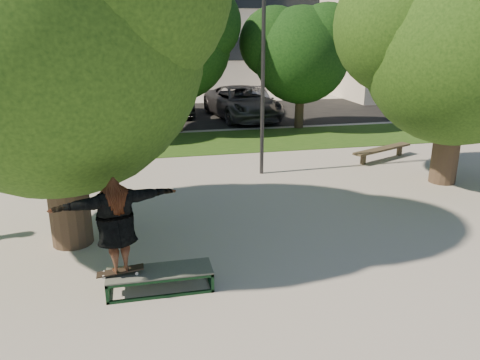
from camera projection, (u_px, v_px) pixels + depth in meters
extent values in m
plane|color=#9F9A93|center=(277.00, 244.00, 9.86)|extent=(120.00, 120.00, 0.00)
cube|color=#1C4513|center=(233.00, 141.00, 18.89)|extent=(30.00, 4.00, 0.02)
cube|color=black|center=(190.00, 115.00, 24.73)|extent=(40.00, 8.00, 0.01)
cylinder|color=#38281E|center=(65.00, 171.00, 9.44)|extent=(0.84, 0.84, 3.20)
sphere|color=#1B3C10|center=(50.00, 43.00, 8.68)|extent=(5.80, 5.80, 5.80)
cylinder|color=#38281E|center=(448.00, 132.00, 13.42)|extent=(0.76, 0.76, 3.00)
sphere|color=#1B3C10|center=(460.00, 50.00, 12.72)|extent=(5.20, 5.20, 5.20)
sphere|color=#1B3C10|center=(404.00, 25.00, 12.98)|extent=(3.90, 3.90, 3.90)
cylinder|color=#38281E|center=(38.00, 107.00, 18.32)|extent=(0.44, 0.44, 2.80)
sphere|color=black|center=(31.00, 53.00, 17.69)|extent=(4.40, 4.40, 4.40)
sphere|color=black|center=(1.00, 38.00, 17.91)|extent=(3.30, 3.30, 3.30)
sphere|color=black|center=(54.00, 32.00, 17.25)|extent=(3.08, 3.08, 3.08)
cylinder|color=#38281E|center=(176.00, 97.00, 20.35)|extent=(0.50, 0.50, 3.00)
sphere|color=black|center=(174.00, 44.00, 19.67)|extent=(4.80, 4.80, 4.80)
sphere|color=black|center=(144.00, 29.00, 19.91)|extent=(3.60, 3.60, 3.60)
sphere|color=black|center=(200.00, 23.00, 19.18)|extent=(3.36, 3.36, 3.36)
cylinder|color=#38281E|center=(300.00, 100.00, 21.07)|extent=(0.40, 0.40, 2.60)
sphere|color=black|center=(301.00, 55.00, 20.48)|extent=(4.20, 4.20, 4.20)
sphere|color=black|center=(275.00, 43.00, 20.69)|extent=(3.15, 3.15, 3.15)
sphere|color=black|center=(326.00, 38.00, 20.06)|extent=(2.94, 2.94, 2.94)
cylinder|color=#2D2D30|center=(263.00, 76.00, 13.79)|extent=(0.12, 0.12, 6.00)
cube|color=black|center=(144.00, 50.00, 31.71)|extent=(27.60, 0.12, 1.60)
cube|color=beige|center=(434.00, 34.00, 32.77)|extent=(15.00, 10.00, 8.00)
cube|color=#475147|center=(160.00, 271.00, 8.03)|extent=(1.80, 0.60, 0.03)
cylinder|color=white|center=(104.00, 277.00, 7.75)|extent=(0.06, 0.03, 0.06)
cylinder|color=white|center=(104.00, 272.00, 7.90)|extent=(0.06, 0.03, 0.06)
cylinder|color=white|center=(137.00, 273.00, 7.87)|extent=(0.06, 0.03, 0.06)
cylinder|color=white|center=(137.00, 269.00, 8.01)|extent=(0.06, 0.03, 0.06)
cube|color=black|center=(120.00, 271.00, 7.87)|extent=(0.78, 0.20, 0.10)
imported|color=brown|center=(116.00, 225.00, 7.61)|extent=(2.11, 1.07, 1.66)
cube|color=#483E2B|center=(363.00, 159.00, 15.65)|extent=(0.18, 0.18, 0.36)
cube|color=#483E2B|center=(399.00, 150.00, 16.77)|extent=(0.18, 0.18, 0.36)
cube|color=#483E2B|center=(382.00, 149.00, 16.15)|extent=(2.62, 1.43, 0.07)
imported|color=#AEAEB3|center=(31.00, 117.00, 20.72)|extent=(1.59, 3.76, 1.27)
imported|color=black|center=(180.00, 103.00, 24.49)|extent=(1.57, 3.99, 1.29)
imported|color=#5D5D63|center=(242.00, 103.00, 23.57)|extent=(3.40, 6.07, 1.60)
imported|color=#A8A7AC|center=(256.00, 102.00, 24.92)|extent=(2.56, 4.67, 1.28)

